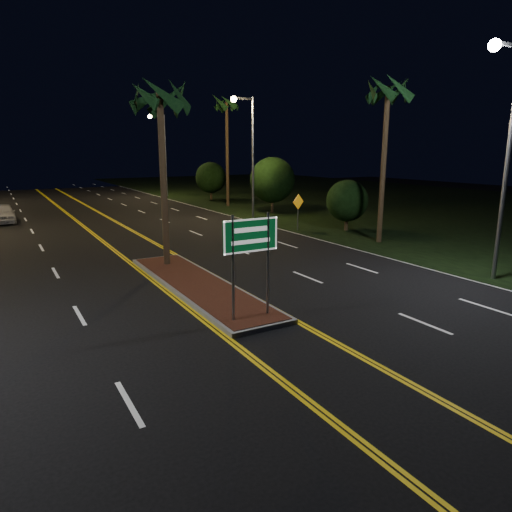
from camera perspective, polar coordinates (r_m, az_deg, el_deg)
ground at (r=12.05m, az=6.05°, el=-12.31°), size 120.00×120.00×0.00m
grass_right at (r=49.97m, az=17.27°, el=6.58°), size 40.00×110.00×0.01m
median_island at (r=17.77m, az=-7.31°, el=-3.60°), size 2.25×10.25×0.17m
highway_sign at (r=13.53m, az=-0.66°, el=1.36°), size 1.80×0.08×3.20m
streetlight_right_near at (r=20.20m, az=28.63°, el=12.96°), size 1.91×0.44×9.00m
streetlight_right_mid at (r=35.19m, az=-0.94°, el=13.89°), size 1.91×0.44×9.00m
streetlight_right_far at (r=53.56m, az=-11.69°, el=13.35°), size 1.91×0.44×9.00m
palm_median at (r=20.43m, az=-11.95°, el=18.78°), size 2.40×2.40×8.30m
palm_right_near at (r=26.86m, az=16.18°, el=19.13°), size 2.40×2.40×9.30m
palm_right_far at (r=43.47m, az=-3.70°, el=18.32°), size 2.40×2.40×10.30m
shrub_near at (r=30.45m, az=11.33°, el=6.78°), size 2.70×2.70×3.30m
shrub_mid at (r=38.71m, az=2.06°, el=9.47°), size 3.78×3.78×4.62m
shrub_far at (r=49.22m, az=-5.67°, el=9.73°), size 3.24×3.24×3.96m
car_near at (r=37.93m, az=-29.14°, el=4.85°), size 2.16×4.89×1.62m
warning_sign at (r=30.14m, az=5.29°, el=6.12°), size 0.97×0.27×2.37m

